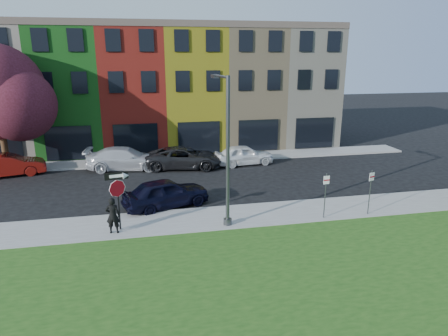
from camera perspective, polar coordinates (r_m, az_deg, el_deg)
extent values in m
plane|color=black|center=(17.92, 3.98, -10.86)|extent=(120.00, 120.00, 0.00)
cube|color=gray|center=(21.04, 7.08, -6.52)|extent=(40.00, 3.00, 0.12)
cube|color=gray|center=(31.43, -8.67, 1.10)|extent=(40.00, 2.40, 0.12)
cube|color=beige|center=(38.18, -28.11, 9.60)|extent=(5.00, 10.00, 10.00)
cube|color=#237E22|center=(37.11, -20.59, 10.32)|extent=(5.00, 10.00, 10.00)
cube|color=red|center=(36.69, -12.74, 10.88)|extent=(5.00, 10.00, 10.00)
cube|color=gold|center=(36.95, -4.82, 11.25)|extent=(5.00, 10.00, 10.00)
cube|color=tan|center=(37.87, 2.86, 11.40)|extent=(5.00, 10.00, 10.00)
cube|color=#B4AD99|center=(39.41, 10.06, 11.37)|extent=(5.00, 10.00, 10.00)
cube|color=black|center=(32.23, -8.00, 4.14)|extent=(30.00, 0.12, 2.60)
cylinder|color=black|center=(19.14, -14.85, -4.73)|extent=(0.08, 0.08, 2.72)
cylinder|color=white|center=(18.90, -15.00, -2.83)|extent=(0.83, 0.16, 0.83)
cylinder|color=maroon|center=(18.87, -15.00, -2.85)|extent=(0.79, 0.15, 0.79)
cube|color=black|center=(18.71, -15.13, -1.09)|extent=(1.04, 0.21, 0.34)
cube|color=white|center=(18.69, -15.13, -1.12)|extent=(0.65, 0.13, 0.14)
imported|color=black|center=(19.03, -15.60, -6.55)|extent=(0.70, 0.52, 1.71)
imported|color=black|center=(21.92, -8.27, -3.55)|extent=(4.79, 5.85, 1.59)
imported|color=maroon|center=(30.85, -28.39, 0.36)|extent=(3.69, 5.36, 1.53)
imported|color=silver|center=(29.55, -13.93, 1.32)|extent=(3.33, 5.96, 1.60)
imported|color=black|center=(29.20, -5.73, 1.48)|extent=(4.24, 6.30, 1.54)
imported|color=white|center=(29.98, 2.88, 1.90)|extent=(2.72, 4.79, 1.50)
cylinder|color=#444649|center=(18.36, 0.55, 2.04)|extent=(0.18, 0.18, 7.06)
cylinder|color=#444649|center=(19.47, 0.52, -7.65)|extent=(0.40, 0.40, 0.30)
cylinder|color=#444649|center=(18.79, -0.38, 12.95)|extent=(0.32, 2.00, 0.12)
cube|color=#444649|center=(19.85, -1.33, 12.97)|extent=(0.30, 0.57, 0.16)
cylinder|color=#444649|center=(20.49, 14.24, -3.88)|extent=(0.05, 0.05, 2.32)
cube|color=white|center=(20.20, 14.44, -1.67)|extent=(0.32, 0.04, 0.42)
cube|color=maroon|center=(20.18, 14.47, -1.69)|extent=(0.32, 0.03, 0.06)
cylinder|color=#444649|center=(21.63, 20.11, -3.28)|extent=(0.05, 0.05, 2.34)
cube|color=white|center=(21.36, 20.37, -1.17)|extent=(0.31, 0.11, 0.42)
cube|color=maroon|center=(21.34, 20.40, -1.19)|extent=(0.31, 0.10, 0.06)
cylinder|color=black|center=(31.81, -28.84, 2.55)|extent=(0.44, 0.44, 3.23)
sphere|color=black|center=(29.97, -27.21, 8.01)|extent=(4.79, 4.79, 4.79)
sphere|color=black|center=(31.71, -29.18, 11.61)|extent=(3.84, 3.84, 3.84)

